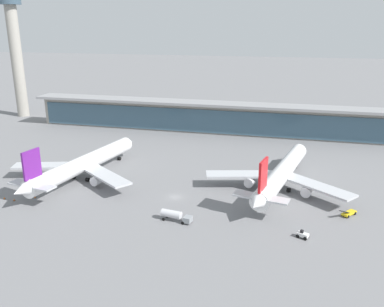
{
  "coord_description": "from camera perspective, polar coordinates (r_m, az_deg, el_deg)",
  "views": [
    {
      "loc": [
        33.48,
        -110.2,
        50.44
      ],
      "look_at": [
        0.0,
        21.29,
        7.55
      ],
      "focal_mm": 38.02,
      "sensor_mm": 36.0,
      "label": 1
    }
  ],
  "objects": [
    {
      "name": "airliner_left_stand",
      "position": [
        143.41,
        -15.15,
        -1.49
      ],
      "size": [
        46.76,
        61.46,
        16.42
      ],
      "color": "white",
      "rests_on": "ground"
    },
    {
      "name": "ground_plane",
      "position": [
        125.73,
        -2.41,
        -6.13
      ],
      "size": [
        1200.0,
        1200.0,
        0.0
      ],
      "primitive_type": "plane",
      "color": "slate"
    },
    {
      "name": "safety_cone_alpha",
      "position": [
        136.65,
        -24.84,
        -5.7
      ],
      "size": [
        0.62,
        0.62,
        0.7
      ],
      "color": "orange",
      "rests_on": "ground"
    },
    {
      "name": "airliner_centre_stand",
      "position": [
        133.03,
        12.42,
        -2.78
      ],
      "size": [
        46.5,
        61.28,
        16.42
      ],
      "color": "white",
      "rests_on": "ground"
    },
    {
      "name": "control_tower",
      "position": [
        253.12,
        -23.59,
        13.79
      ],
      "size": [
        12.0,
        12.0,
        73.51
      ],
      "color": "#9E998E",
      "rests_on": "ground"
    },
    {
      "name": "service_truck_near_nose_yellow",
      "position": [
        121.69,
        21.11,
        -7.79
      ],
      "size": [
        5.31,
        6.16,
        2.7
      ],
      "color": "yellow",
      "rests_on": "ground"
    },
    {
      "name": "service_truck_under_wing_white",
      "position": [
        106.28,
        15.26,
        -10.94
      ],
      "size": [
        3.31,
        2.73,
        2.05
      ],
      "color": "silver",
      "rests_on": "ground"
    },
    {
      "name": "safety_cone_delta",
      "position": [
        134.13,
        -23.68,
        -5.97
      ],
      "size": [
        0.62,
        0.62,
        0.7
      ],
      "color": "orange",
      "rests_on": "ground"
    },
    {
      "name": "safety_cone_bravo",
      "position": [
        133.97,
        -21.18,
        -5.69
      ],
      "size": [
        0.62,
        0.62,
        0.7
      ],
      "color": "orange",
      "rests_on": "ground"
    },
    {
      "name": "service_truck_mid_apron_grey",
      "position": [
        110.5,
        -2.4,
        -8.64
      ],
      "size": [
        8.84,
        3.6,
        2.95
      ],
      "color": "gray",
      "rests_on": "ground"
    },
    {
      "name": "terminal_building",
      "position": [
        198.24,
        4.24,
        5.09
      ],
      "size": [
        193.38,
        12.8,
        15.2
      ],
      "color": "#9E998E",
      "rests_on": "ground"
    }
  ]
}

